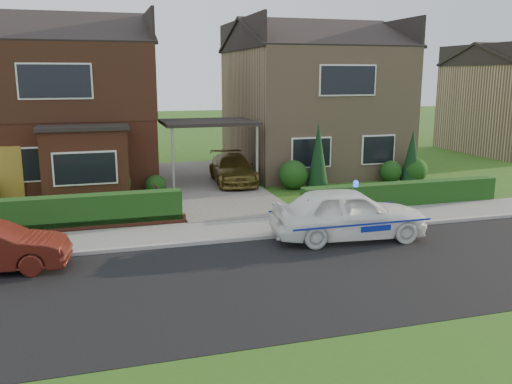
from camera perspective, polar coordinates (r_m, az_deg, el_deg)
name	(u,v)px	position (r m, az deg, el deg)	size (l,w,h in m)	color
ground	(304,276)	(12.93, 5.12, -8.81)	(120.00, 120.00, 0.00)	#284E15
road	(304,276)	(12.93, 5.12, -8.81)	(60.00, 6.00, 0.02)	black
kerb	(265,237)	(15.63, 1.00, -4.77)	(60.00, 0.16, 0.12)	#9E9993
sidewalk	(255,228)	(16.59, -0.09, -3.79)	(60.00, 2.00, 0.10)	slate
driveway	(209,184)	(23.11, -4.93, 0.79)	(3.80, 12.00, 0.12)	#666059
house_left	(62,94)	(25.14, -19.70, 9.68)	(7.50, 9.53, 7.25)	brown
house_right	(311,95)	(27.23, 5.83, 10.15)	(7.50, 8.06, 7.25)	#997D5E
carport_link	(208,123)	(22.69, -5.03, 7.21)	(3.80, 3.00, 2.77)	black
dwarf_wall	(56,228)	(17.14, -20.28, -3.60)	(7.70, 0.25, 0.36)	brown
hedge_left	(57,233)	(17.33, -20.21, -4.04)	(7.50, 0.55, 0.90)	black
hedge_right	(401,207)	(20.04, 14.99, -1.54)	(7.50, 0.55, 0.80)	black
shrub_left_mid	(113,183)	(20.88, -14.81, 0.87)	(1.32, 1.32, 1.32)	black
shrub_left_near	(156,186)	(21.32, -10.51, 0.65)	(0.84, 0.84, 0.84)	black
shrub_right_near	(293,175)	(22.36, 3.94, 1.83)	(1.20, 1.20, 1.20)	black
shrub_right_mid	(391,172)	(24.43, 14.03, 2.10)	(0.96, 0.96, 0.96)	black
shrub_right_far	(415,170)	(24.69, 16.39, 2.21)	(1.08, 1.08, 1.08)	black
conifer_a	(318,158)	(22.42, 6.55, 3.63)	(0.90, 0.90, 2.60)	black
conifer_b	(412,158)	(24.50, 16.07, 3.49)	(0.90, 0.90, 2.20)	black
police_car	(348,214)	(15.68, 9.67, -2.27)	(4.05, 4.55, 1.66)	white
driveway_car	(233,169)	(23.10, -2.47, 2.46)	(1.65, 4.06, 1.18)	brown
potted_plant_b	(107,192)	(20.63, -15.40, 0.03)	(0.37, 0.46, 0.84)	gray
potted_plant_c	(157,194)	(20.15, -10.42, -0.22)	(0.39, 0.39, 0.70)	gray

